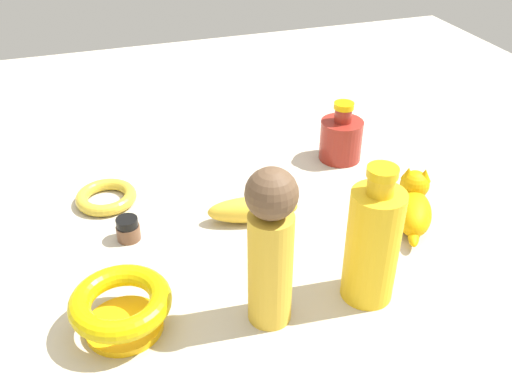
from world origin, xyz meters
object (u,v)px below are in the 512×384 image
person_figure_adult (271,246)px  bottle_short (341,138)px  banana (255,209)px  bottle_tall (373,243)px  bowl (121,306)px  bangle (106,197)px  nail_polish_jar (128,229)px  cat_figurine (414,205)px

person_figure_adult → bottle_short: bearing=142.7°
banana → bottle_tall: (0.23, 0.10, 0.07)m
bottle_tall → bowl: bearing=-97.0°
banana → person_figure_adult: bearing=-92.6°
banana → bangle: (-0.14, -0.24, -0.01)m
bowl → bottle_tall: 0.35m
bowl → bangle: bowl is taller
person_figure_adult → nail_polish_jar: size_ratio=5.95×
banana → nail_polish_jar: (-0.02, -0.22, -0.00)m
cat_figurine → bowl: bearing=-79.8°
bottle_tall → bangle: bottle_tall is taller
bowl → cat_figurine: (-0.09, 0.50, -0.00)m
cat_figurine → person_figure_adult: bearing=-66.8°
banana → bottle_short: bottle_short is taller
bowl → person_figure_adult: bearing=78.1°
banana → bowl: (0.18, -0.25, 0.02)m
bottle_tall → bangle: bearing=-137.2°
bangle → bottle_short: bearing=91.7°
cat_figurine → nail_polish_jar: 0.48m
bottle_short → cat_figurine: bottle_short is taller
bottle_short → person_figure_adult: bearing=-37.3°
bottle_short → bowl: bearing=-55.2°
bowl → bottle_tall: bearing=83.0°
nail_polish_jar → bangle: bearing=-168.9°
bottle_tall → cat_figurine: bearing=130.3°
bottle_short → nail_polish_jar: size_ratio=3.07×
bangle → nail_polish_jar: bearing=11.1°
nail_polish_jar → cat_figurine: bearing=76.9°
cat_figurine → nail_polish_jar: cat_figurine is taller
bottle_short → person_figure_adult: size_ratio=0.52×
bowl → bottle_short: bearing=124.8°
bottle_tall → bangle: 0.50m
person_figure_adult → cat_figurine: bearing=113.2°
bottle_tall → banana: bearing=-156.9°
person_figure_adult → bangle: 0.42m
banana → cat_figurine: (0.09, 0.25, 0.01)m
banana → bottle_tall: bearing=-56.1°
person_figure_adult → bottle_tall: person_figure_adult is taller
banana → bangle: bearing=160.9°
bottle_short → bangle: (0.01, -0.47, -0.04)m
bottle_short → nail_polish_jar: (0.14, -0.45, -0.03)m
person_figure_adult → bangle: bearing=-152.8°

